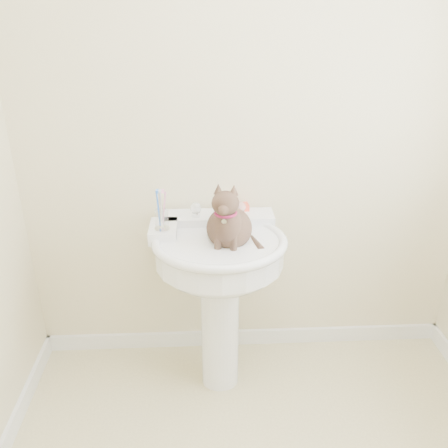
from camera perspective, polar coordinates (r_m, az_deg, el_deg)
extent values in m
cube|color=white|center=(2.76, 2.52, -13.42)|extent=(2.20, 0.02, 0.09)
cylinder|color=white|center=(2.35, -0.48, -12.60)|extent=(0.18, 0.18, 0.65)
cylinder|color=white|center=(2.12, -0.52, -3.48)|extent=(0.57, 0.57, 0.12)
ellipsoid|color=white|center=(2.15, -0.51, -4.93)|extent=(0.53, 0.46, 0.21)
torus|color=white|center=(2.09, -0.53, -2.10)|extent=(0.60, 0.60, 0.04)
cube|color=white|center=(2.27, -0.74, 0.56)|extent=(0.53, 0.14, 0.06)
cube|color=white|center=(2.17, -7.30, -0.88)|extent=(0.12, 0.19, 0.06)
cylinder|color=silver|center=(2.21, -0.71, 1.33)|extent=(0.05, 0.05, 0.05)
cylinder|color=silver|center=(2.15, -0.66, 1.53)|extent=(0.04, 0.04, 0.14)
sphere|color=white|center=(2.22, -3.57, 1.95)|extent=(0.06, 0.06, 0.06)
sphere|color=white|center=(2.23, 2.10, 2.07)|extent=(0.06, 0.06, 0.06)
cube|color=#FF5537|center=(2.30, 1.83, 2.05)|extent=(0.10, 0.07, 0.03)
cylinder|color=silver|center=(2.12, -7.42, -0.59)|extent=(0.07, 0.07, 0.01)
cylinder|color=white|center=(2.10, -7.49, 0.54)|extent=(0.06, 0.06, 0.09)
cylinder|color=blue|center=(2.08, -7.90, 1.79)|extent=(0.01, 0.01, 0.17)
cylinder|color=silver|center=(2.08, -7.57, 1.80)|extent=(0.01, 0.01, 0.17)
cylinder|color=#F793C7|center=(2.08, -7.24, 1.80)|extent=(0.01, 0.01, 0.17)
ellipsoid|color=brown|center=(2.09, 0.52, -0.48)|extent=(0.20, 0.23, 0.18)
ellipsoid|color=brown|center=(1.99, 0.67, 0.01)|extent=(0.13, 0.12, 0.17)
ellipsoid|color=brown|center=(1.92, 0.74, 2.51)|extent=(0.11, 0.10, 0.10)
cone|color=brown|center=(1.91, -0.24, 4.18)|extent=(0.04, 0.04, 0.04)
cone|color=brown|center=(1.92, 1.66, 4.21)|extent=(0.04, 0.04, 0.04)
cylinder|color=brown|center=(2.14, 3.32, -1.71)|extent=(0.03, 0.03, 0.21)
torus|color=maroon|center=(1.95, 0.71, 1.31)|extent=(0.10, 0.10, 0.01)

